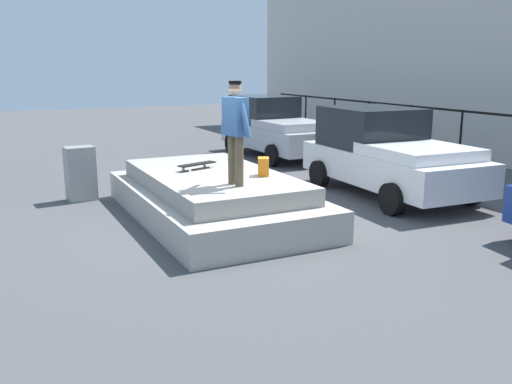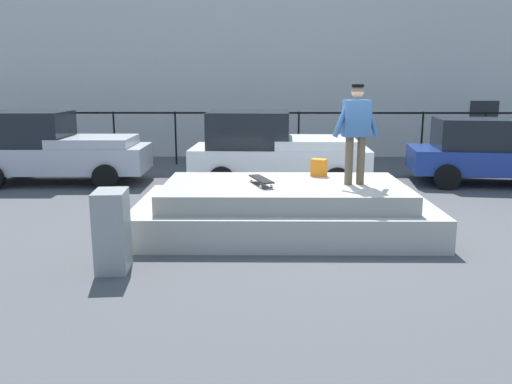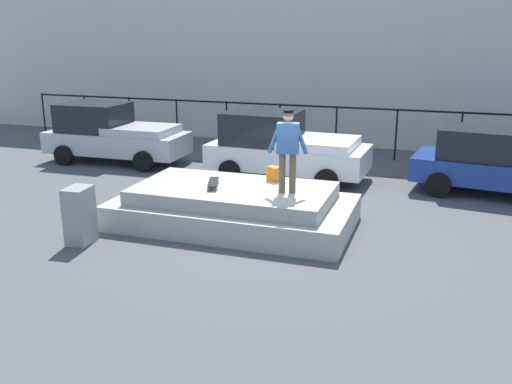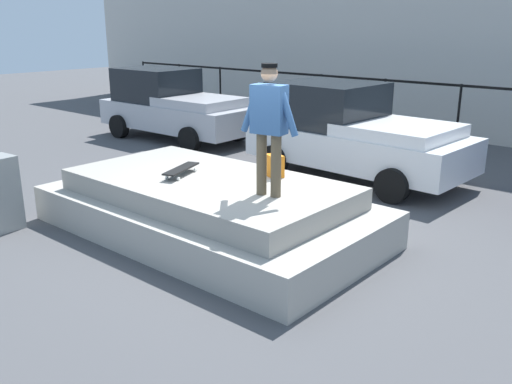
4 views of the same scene
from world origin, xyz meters
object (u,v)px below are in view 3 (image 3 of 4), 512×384
skateboard (213,182)px  car_blue_hatchback_far (497,160)px  backpack (274,174)px  car_silver_pickup_near (112,134)px  utility_box (80,215)px  car_white_pickup_mid (283,146)px  skateboarder (288,145)px

skateboard → car_blue_hatchback_far: (6.08, 4.59, -0.06)m
car_blue_hatchback_far → backpack: bearing=-143.3°
backpack → skateboard: bearing=64.7°
car_silver_pickup_near → car_blue_hatchback_far: car_silver_pickup_near is taller
skateboard → utility_box: utility_box is taller
car_white_pickup_mid → car_blue_hatchback_far: bearing=1.6°
car_white_pickup_mid → car_blue_hatchback_far: size_ratio=1.07×
car_silver_pickup_near → skateboard: bearing=-40.0°
skateboard → car_white_pickup_mid: (0.31, 4.43, -0.04)m
backpack → car_blue_hatchback_far: car_blue_hatchback_far is taller
car_blue_hatchback_far → utility_box: car_blue_hatchback_far is taller
car_silver_pickup_near → skateboarder: bearing=-32.4°
skateboard → car_white_pickup_mid: 4.44m
car_white_pickup_mid → skateboard: bearing=-94.0°
skateboard → car_blue_hatchback_far: size_ratio=0.19×
backpack → car_blue_hatchback_far: bearing=-117.0°
skateboard → car_white_pickup_mid: car_white_pickup_mid is taller
car_blue_hatchback_far → car_white_pickup_mid: bearing=-178.4°
car_silver_pickup_near → car_blue_hatchback_far: (11.61, -0.05, -0.02)m
skateboarder → car_white_pickup_mid: bearing=107.2°
backpack → car_white_pickup_mid: (-0.80, 3.54, -0.10)m
utility_box → backpack: bearing=35.6°
backpack → car_silver_pickup_near: car_silver_pickup_near is taller
skateboard → car_blue_hatchback_far: bearing=37.0°
skateboarder → car_blue_hatchback_far: 6.39m
backpack → car_white_pickup_mid: 3.63m
skateboarder → utility_box: bearing=-152.4°
car_silver_pickup_near → utility_box: (3.40, -6.54, -0.35)m
skateboarder → backpack: 1.29m
utility_box → car_silver_pickup_near: bearing=112.5°
skateboard → backpack: size_ratio=2.53×
skateboarder → car_white_pickup_mid: size_ratio=0.38×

